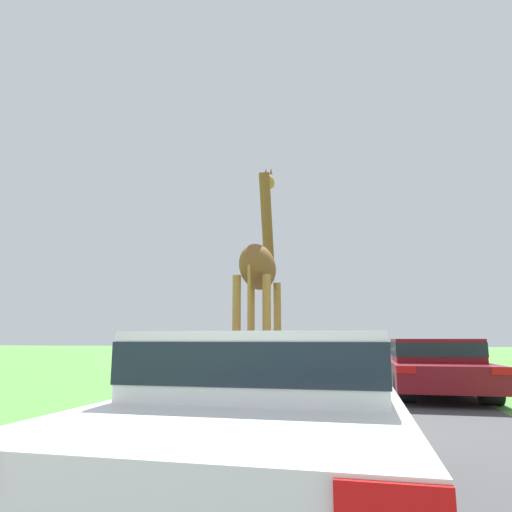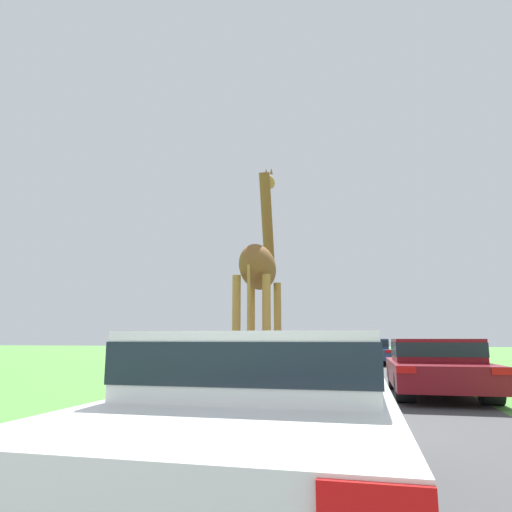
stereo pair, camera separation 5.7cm
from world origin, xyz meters
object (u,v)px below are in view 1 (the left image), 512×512
at_px(car_lead_maroon, 274,411).
at_px(car_far_ahead, 435,365).
at_px(giraffe_near_road, 259,273).
at_px(car_queue_left, 370,350).
at_px(car_queue_right, 261,353).

distance_m(car_lead_maroon, car_far_ahead, 7.92).
xyz_separation_m(giraffe_near_road, car_lead_maroon, (1.42, -5.96, -1.94)).
relative_size(giraffe_near_road, car_queue_left, 1.26).
bearing_deg(giraffe_near_road, car_queue_right, 100.07).
bearing_deg(giraffe_near_road, car_far_ahead, 22.19).
xyz_separation_m(car_queue_right, car_far_ahead, (5.18, -5.52, -0.08)).
relative_size(car_queue_right, car_queue_left, 1.09).
distance_m(giraffe_near_road, car_queue_right, 7.55).
xyz_separation_m(giraffe_near_road, car_queue_left, (2.48, 14.69, -1.97)).
relative_size(giraffe_near_road, car_lead_maroon, 1.30).
relative_size(car_lead_maroon, car_queue_right, 0.89).
bearing_deg(car_queue_left, car_lead_maroon, -92.93).
xyz_separation_m(giraffe_near_road, car_far_ahead, (3.67, 1.64, -1.98)).
relative_size(car_queue_left, car_far_ahead, 1.04).
relative_size(giraffe_near_road, car_far_ahead, 1.31).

